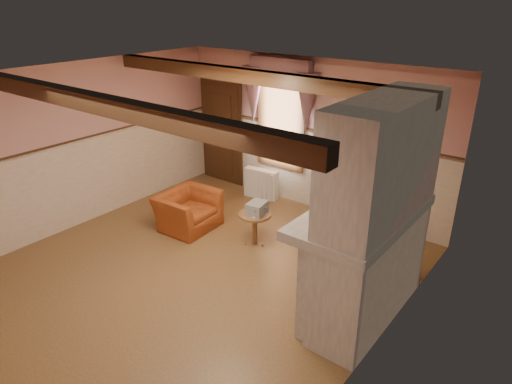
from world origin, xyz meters
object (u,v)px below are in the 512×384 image
Objects in this scene: bowl at (363,208)px; mantel_clock at (382,190)px; armchair at (188,211)px; radiator at (261,184)px; oil_lamp at (385,185)px; side_table at (255,229)px.

bowl is 1.42× the size of mantel_clock.
radiator is at bearing -11.04° from armchair.
oil_lamp is (3.35, 0.31, 1.24)m from armchair.
bowl is at bearing -42.31° from radiator.
oil_lamp is (2.07, 0.05, 1.29)m from side_table.
side_table is 2.29× the size of mantel_clock.
radiator is 3.68m from oil_lamp.
oil_lamp is (0.00, 0.60, 0.10)m from bowl.
oil_lamp reaches higher than armchair.
armchair is at bearing -174.74° from oil_lamp.
side_table is at bearing -82.27° from armchair.
oil_lamp reaches higher than bowl.
armchair is 3.58m from oil_lamp.
armchair is 3.56m from mantel_clock.
mantel_clock is at bearing -89.95° from armchair.
bowl reaches higher than side_table.
mantel_clock is (2.07, -0.04, 1.25)m from side_table.
mantel_clock is at bearing -90.00° from oil_lamp.
radiator reaches higher than side_table.
side_table is (1.28, 0.26, -0.05)m from armchair.
oil_lamp is (3.11, -1.50, 1.26)m from radiator.
bowl is (3.35, -0.29, 1.14)m from armchair.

